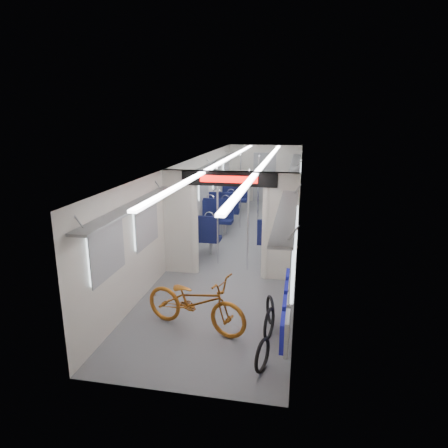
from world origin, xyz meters
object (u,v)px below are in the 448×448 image
bike_hoop_b (269,325)px  stanchion_far_right (258,194)px  seat_bay_near_left (210,223)px  bike_hoop_c (270,311)px  seat_bay_far_right (285,201)px  stanchion_near_left (218,217)px  seat_bay_far_left (230,200)px  bicycle (195,302)px  stanchion_far_left (240,192)px  stanchion_near_right (248,221)px  seat_bay_near_right (278,227)px  flip_bench (287,306)px  bike_hoop_a (262,357)px

bike_hoop_b → stanchion_far_right: size_ratio=0.23×
bike_hoop_b → seat_bay_near_left: (-2.02, 4.65, 0.33)m
bike_hoop_c → bike_hoop_b: bearing=-87.5°
seat_bay_far_right → stanchion_near_left: bearing=-104.7°
seat_bay_far_left → bike_hoop_b: bearing=-75.4°
seat_bay_far_right → stanchion_far_right: stanchion_far_right is taller
bicycle → bike_hoop_b: (1.21, -0.08, -0.25)m
seat_bay_far_left → stanchion_far_right: bearing=-55.8°
seat_bay_far_right → stanchion_far_left: size_ratio=0.90×
bicycle → stanchion_near_left: (-0.27, 3.04, 0.67)m
bike_hoop_c → stanchion_far_left: size_ratio=0.21×
bike_hoop_b → seat_bay_far_right: seat_bay_far_right is taller
seat_bay_near_left → seat_bay_far_right: 4.00m
bike_hoop_b → stanchion_far_right: bearing=98.1°
stanchion_near_left → stanchion_near_right: same height
bicycle → bike_hoop_c: size_ratio=3.74×
seat_bay_near_right → stanchion_far_right: size_ratio=0.90×
stanchion_near_left → stanchion_far_right: (0.62, 2.93, 0.00)m
stanchion_near_right → stanchion_far_left: bearing=101.5°
flip_bench → seat_bay_far_left: 8.06m
bicycle → stanchion_far_left: 6.30m
flip_bench → seat_bay_far_right: bearing=92.9°
bike_hoop_a → bike_hoop_c: size_ratio=1.00×
seat_bay_far_left → stanchion_near_left: (0.54, -4.64, 0.57)m
flip_bench → stanchion_near_right: 3.05m
bicycle → seat_bay_near_right: bearing=3.0°
bicycle → stanchion_near_right: 2.89m
seat_bay_near_left → seat_bay_far_right: size_ratio=1.08×
stanchion_far_left → flip_bench: bearing=-74.8°
stanchion_far_left → seat_bay_far_left: bearing=112.2°
seat_bay_far_left → stanchion_near_right: 5.11m
seat_bay_far_right → stanchion_far_left: stanchion_far_left is taller
flip_bench → stanchion_far_right: stanchion_far_right is taller
seat_bay_far_left → stanchion_near_left: 4.71m
seat_bay_near_left → seat_bay_far_left: size_ratio=0.97×
bike_hoop_a → stanchion_near_right: bearing=100.8°
bicycle → seat_bay_far_right: size_ratio=0.89×
bike_hoop_b → bicycle: bearing=176.3°
bicycle → seat_bay_near_right: size_ratio=0.88×
flip_bench → stanchion_near_right: size_ratio=0.91×
bicycle → stanchion_near_right: bearing=6.2°
bicycle → seat_bay_near_left: (-0.81, 4.57, 0.08)m
stanchion_near_right → stanchion_far_right: same height
bike_hoop_b → stanchion_far_left: (-1.44, 6.34, 0.92)m
bike_hoop_a → seat_bay_far_left: bearing=103.1°
bike_hoop_b → stanchion_far_left: 6.57m
bike_hoop_c → seat_bay_far_right: size_ratio=0.24×
stanchion_far_left → stanchion_far_right: (0.58, -0.30, 0.00)m
stanchion_near_right → flip_bench: bearing=-70.4°
bicycle → seat_bay_far_left: 7.72m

